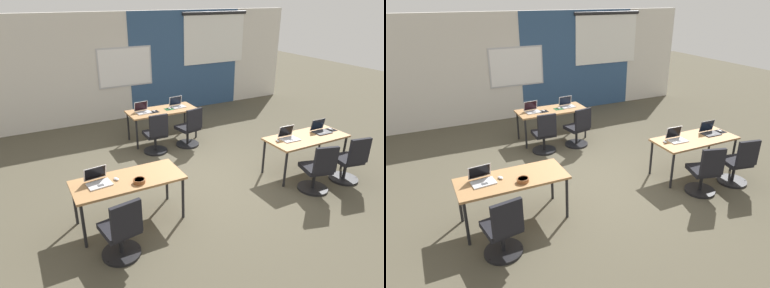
% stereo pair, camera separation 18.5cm
% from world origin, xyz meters
% --- Properties ---
extents(ground_plane, '(24.00, 24.00, 0.00)m').
position_xyz_m(ground_plane, '(0.00, 0.00, 0.00)').
color(ground_plane, '#4C4738').
extents(back_wall_assembly, '(10.00, 0.27, 2.80)m').
position_xyz_m(back_wall_assembly, '(0.06, 4.20, 1.41)').
color(back_wall_assembly, silver).
rests_on(back_wall_assembly, ground).
extents(desk_near_left, '(1.60, 0.70, 0.72)m').
position_xyz_m(desk_near_left, '(-1.75, -0.60, 0.66)').
color(desk_near_left, '#A37547').
rests_on(desk_near_left, ground).
extents(desk_near_right, '(1.60, 0.70, 0.72)m').
position_xyz_m(desk_near_right, '(1.75, -0.60, 0.66)').
color(desk_near_right, '#A37547').
rests_on(desk_near_right, ground).
extents(desk_far_center, '(1.60, 0.70, 0.72)m').
position_xyz_m(desk_far_center, '(0.00, 2.20, 0.66)').
color(desk_far_center, '#A37547').
rests_on(desk_far_center, ground).
extents(laptop_far_left, '(0.35, 0.30, 0.23)m').
position_xyz_m(laptop_far_left, '(-0.46, 2.23, 0.77)').
color(laptop_far_left, '#B7B7BC').
rests_on(laptop_far_left, desk_far_center).
extents(mousepad_far_left, '(0.22, 0.19, 0.00)m').
position_xyz_m(mousepad_far_left, '(-0.22, 2.15, 0.72)').
color(mousepad_far_left, black).
rests_on(mousepad_far_left, desk_far_center).
extents(mouse_far_left, '(0.08, 0.11, 0.03)m').
position_xyz_m(mouse_far_left, '(-0.22, 2.15, 0.74)').
color(mouse_far_left, '#B2B2B7').
rests_on(mouse_far_left, mousepad_far_left).
extents(chair_far_left, '(0.52, 0.55, 0.92)m').
position_xyz_m(chair_far_left, '(-0.44, 1.52, 0.38)').
color(chair_far_left, black).
rests_on(chair_far_left, ground).
extents(laptop_near_right_inner, '(0.34, 0.29, 0.24)m').
position_xyz_m(laptop_near_right_inner, '(1.36, -0.53, 0.77)').
color(laptop_near_right_inner, '#B7B7BC').
rests_on(laptop_near_right_inner, desk_near_right).
extents(mouse_near_right_inner, '(0.08, 0.11, 0.03)m').
position_xyz_m(mouse_near_right_inner, '(1.10, -0.53, 0.74)').
color(mouse_near_right_inner, '#B2B2B7').
rests_on(mouse_near_right_inner, desk_near_right).
extents(chair_near_right_inner, '(0.55, 0.60, 0.92)m').
position_xyz_m(chair_near_right_inner, '(1.38, -1.29, 0.38)').
color(chair_near_right_inner, black).
rests_on(chair_near_right_inner, ground).
extents(laptop_near_right_end, '(0.34, 0.28, 0.24)m').
position_xyz_m(laptop_near_right_end, '(2.16, -0.54, 0.77)').
color(laptop_near_right_end, '#333338').
rests_on(laptop_near_right_end, desk_near_right).
extents(mousepad_near_right_end, '(0.22, 0.19, 0.00)m').
position_xyz_m(mousepad_near_right_end, '(2.41, -0.56, 0.72)').
color(mousepad_near_right_end, black).
rests_on(mousepad_near_right_end, desk_near_right).
extents(mouse_near_right_end, '(0.07, 0.11, 0.03)m').
position_xyz_m(mouse_near_right_end, '(2.41, -0.56, 0.74)').
color(mouse_near_right_end, silver).
rests_on(mouse_near_right_end, mousepad_near_right_end).
extents(chair_near_right_end, '(0.52, 0.57, 0.92)m').
position_xyz_m(chair_near_right_end, '(2.15, -1.30, 0.38)').
color(chair_near_right_end, black).
rests_on(chair_near_right_end, ground).
extents(laptop_near_left_end, '(0.36, 0.33, 0.23)m').
position_xyz_m(laptop_near_left_end, '(-2.16, -0.53, 0.77)').
color(laptop_near_left_end, silver).
rests_on(laptop_near_left_end, desk_near_left).
extents(mouse_near_left_end, '(0.09, 0.11, 0.03)m').
position_xyz_m(mouse_near_left_end, '(-1.91, -0.55, 0.74)').
color(mouse_near_left_end, silver).
rests_on(mouse_near_left_end, desk_near_left).
extents(chair_near_left_end, '(0.52, 0.57, 0.92)m').
position_xyz_m(chair_near_left_end, '(-2.10, -1.33, 0.38)').
color(chair_near_left_end, black).
rests_on(chair_near_left_end, ground).
extents(laptop_far_right, '(0.35, 0.29, 0.24)m').
position_xyz_m(laptop_far_right, '(0.42, 2.26, 0.77)').
color(laptop_far_right, '#B7B7BC').
rests_on(laptop_far_right, desk_far_center).
extents(mousepad_far_right, '(0.22, 0.19, 0.00)m').
position_xyz_m(mousepad_far_right, '(0.18, 2.17, 0.72)').
color(mousepad_far_right, '#23512D').
rests_on(mousepad_far_right, desk_far_center).
extents(mouse_far_right, '(0.08, 0.11, 0.03)m').
position_xyz_m(mouse_far_right, '(0.18, 2.17, 0.74)').
color(mouse_far_right, silver).
rests_on(mouse_far_right, mousepad_far_right).
extents(chair_far_right, '(0.52, 0.57, 0.92)m').
position_xyz_m(chair_far_right, '(0.36, 1.52, 0.38)').
color(chair_far_right, black).
rests_on(chair_far_right, ground).
extents(snack_bowl, '(0.18, 0.18, 0.06)m').
position_xyz_m(snack_bowl, '(-1.64, -0.78, 0.76)').
color(snack_bowl, brown).
rests_on(snack_bowl, desk_near_left).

